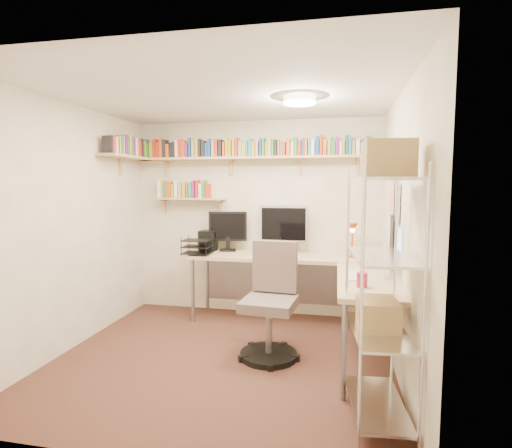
# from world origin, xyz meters

# --- Properties ---
(ground) EXTENTS (3.20, 3.20, 0.00)m
(ground) POSITION_xyz_m (0.00, 0.00, 0.00)
(ground) COLOR #3F221B
(ground) RESTS_ON ground
(room_shell) EXTENTS (3.24, 3.04, 2.52)m
(room_shell) POSITION_xyz_m (0.00, 0.00, 1.55)
(room_shell) COLOR beige
(room_shell) RESTS_ON ground
(wall_shelves) EXTENTS (3.12, 1.09, 0.80)m
(wall_shelves) POSITION_xyz_m (-0.43, 1.30, 2.03)
(wall_shelves) COLOR tan
(wall_shelves) RESTS_ON ground
(corner_desk) EXTENTS (2.53, 2.14, 1.43)m
(corner_desk) POSITION_xyz_m (0.50, 0.94, 0.82)
(corner_desk) COLOR beige
(corner_desk) RESTS_ON ground
(office_chair) EXTENTS (0.59, 0.60, 1.12)m
(office_chair) POSITION_xyz_m (0.44, 0.17, 0.47)
(office_chair) COLOR black
(office_chair) RESTS_ON ground
(wire_rack) EXTENTS (0.45, 0.81, 1.96)m
(wire_rack) POSITION_xyz_m (1.36, -0.81, 1.17)
(wire_rack) COLOR silver
(wire_rack) RESTS_ON ground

